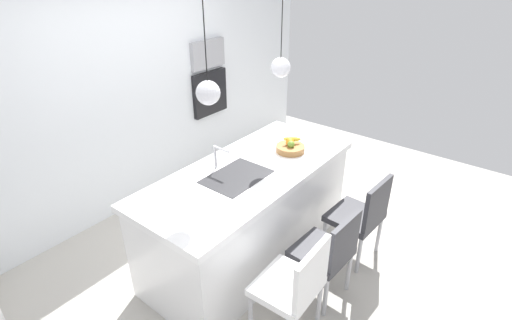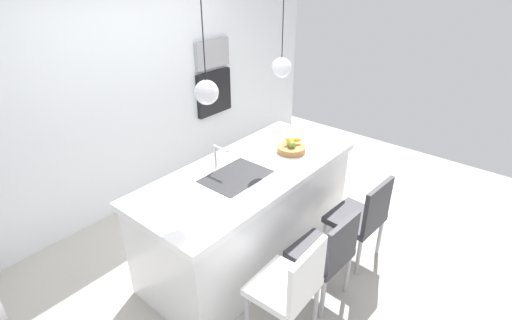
{
  "view_description": "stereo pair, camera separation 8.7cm",
  "coord_description": "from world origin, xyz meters",
  "px_view_note": "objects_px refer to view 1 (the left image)",
  "views": [
    {
      "loc": [
        -2.28,
        -1.87,
        2.58
      ],
      "look_at": [
        0.1,
        0.0,
        0.98
      ],
      "focal_mm": 27.07,
      "sensor_mm": 36.0,
      "label": 1
    },
    {
      "loc": [
        -2.23,
        -1.93,
        2.58
      ],
      "look_at": [
        0.1,
        0.0,
        0.98
      ],
      "focal_mm": 27.07,
      "sensor_mm": 36.0,
      "label": 2
    }
  ],
  "objects_px": {
    "chair_near": "(294,285)",
    "chair_middle": "(328,251)",
    "microwave": "(207,54)",
    "oven": "(209,93)",
    "chair_far": "(362,214)",
    "fruit_bowl": "(290,147)"
  },
  "relations": [
    {
      "from": "oven",
      "to": "chair_near",
      "type": "height_order",
      "value": "oven"
    },
    {
      "from": "fruit_bowl",
      "to": "oven",
      "type": "bearing_deg",
      "value": 69.64
    },
    {
      "from": "chair_middle",
      "to": "chair_far",
      "type": "bearing_deg",
      "value": -0.37
    },
    {
      "from": "chair_near",
      "to": "chair_middle",
      "type": "relative_size",
      "value": 1.05
    },
    {
      "from": "chair_near",
      "to": "chair_middle",
      "type": "xyz_separation_m",
      "value": [
        0.5,
        0.0,
        -0.03
      ]
    },
    {
      "from": "oven",
      "to": "chair_far",
      "type": "bearing_deg",
      "value": -102.62
    },
    {
      "from": "oven",
      "to": "chair_far",
      "type": "xyz_separation_m",
      "value": [
        -0.54,
        -2.42,
        -0.53
      ]
    },
    {
      "from": "fruit_bowl",
      "to": "chair_near",
      "type": "relative_size",
      "value": 0.31
    },
    {
      "from": "chair_middle",
      "to": "microwave",
      "type": "bearing_deg",
      "value": 64.25
    },
    {
      "from": "chair_far",
      "to": "oven",
      "type": "bearing_deg",
      "value": 77.38
    },
    {
      "from": "oven",
      "to": "chair_far",
      "type": "height_order",
      "value": "oven"
    },
    {
      "from": "microwave",
      "to": "chair_far",
      "type": "xyz_separation_m",
      "value": [
        -0.54,
        -2.42,
        -1.03
      ]
    },
    {
      "from": "microwave",
      "to": "chair_near",
      "type": "xyz_separation_m",
      "value": [
        -1.67,
        -2.42,
        -1.01
      ]
    },
    {
      "from": "chair_middle",
      "to": "chair_far",
      "type": "xyz_separation_m",
      "value": [
        0.62,
        -0.0,
        0.01
      ]
    },
    {
      "from": "microwave",
      "to": "chair_far",
      "type": "relative_size",
      "value": 0.62
    },
    {
      "from": "fruit_bowl",
      "to": "chair_near",
      "type": "height_order",
      "value": "fruit_bowl"
    },
    {
      "from": "microwave",
      "to": "chair_far",
      "type": "bearing_deg",
      "value": -102.62
    },
    {
      "from": "chair_near",
      "to": "chair_middle",
      "type": "bearing_deg",
      "value": 0.1
    },
    {
      "from": "fruit_bowl",
      "to": "chair_far",
      "type": "relative_size",
      "value": 0.31
    },
    {
      "from": "oven",
      "to": "chair_near",
      "type": "relative_size",
      "value": 0.63
    },
    {
      "from": "fruit_bowl",
      "to": "oven",
      "type": "height_order",
      "value": "oven"
    },
    {
      "from": "chair_near",
      "to": "chair_far",
      "type": "distance_m",
      "value": 1.13
    }
  ]
}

